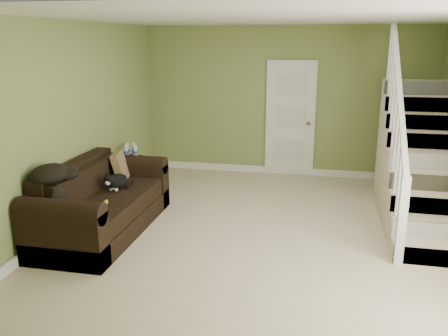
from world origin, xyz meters
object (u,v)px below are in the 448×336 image
at_px(sofa, 101,206).
at_px(cat, 117,182).
at_px(banana, 105,203).
at_px(side_table, 133,174).

distance_m(sofa, cat, 0.38).
height_order(sofa, banana, sofa).
relative_size(sofa, side_table, 2.85).
bearing_deg(side_table, cat, -75.50).
distance_m(sofa, banana, 0.44).
xyz_separation_m(sofa, banana, (0.24, -0.33, 0.17)).
xyz_separation_m(sofa, cat, (0.11, 0.27, 0.24)).
bearing_deg(cat, sofa, -104.67).
distance_m(cat, banana, 0.62).
bearing_deg(sofa, banana, -54.65).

